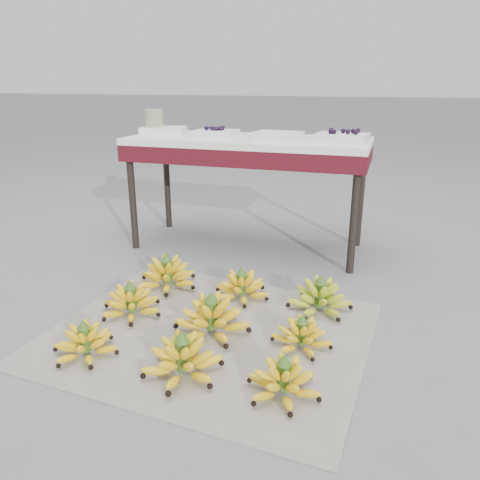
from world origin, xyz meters
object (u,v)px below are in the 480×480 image
(bunch_front_left, at_px, (85,343))
(tray_left, at_px, (217,133))
(newspaper_mat, at_px, (210,333))
(bunch_mid_right, at_px, (301,336))
(bunch_back_right, at_px, (320,298))
(bunch_back_center, at_px, (242,287))
(bunch_mid_left, at_px, (131,302))
(tray_far_left, at_px, (164,130))
(tray_right, at_px, (278,136))
(vendor_table, at_px, (248,151))
(bunch_front_center, at_px, (183,360))
(bunch_mid_center, at_px, (212,319))
(bunch_front_right, at_px, (283,381))
(tray_far_right, at_px, (342,137))
(glass_jar, at_px, (154,121))
(bunch_back_left, at_px, (167,275))

(bunch_front_left, xyz_separation_m, tray_left, (0.02, 1.37, 0.63))
(newspaper_mat, distance_m, bunch_mid_right, 0.38)
(bunch_back_right, bearing_deg, bunch_back_center, -168.55)
(bunch_mid_left, bearing_deg, bunch_mid_right, 19.47)
(bunch_mid_right, height_order, tray_far_left, tray_far_left)
(bunch_back_right, distance_m, tray_far_left, 1.49)
(tray_right, bearing_deg, vendor_table, 172.49)
(bunch_mid_right, height_order, tray_left, tray_left)
(bunch_front_center, xyz_separation_m, bunch_mid_center, (-0.01, 0.30, 0.01))
(bunch_front_right, height_order, tray_far_right, tray_far_right)
(tray_far_right, bearing_deg, bunch_front_center, -104.95)
(bunch_front_left, xyz_separation_m, bunch_front_right, (0.75, -0.00, 0.00))
(tray_far_right, bearing_deg, vendor_table, 177.92)
(bunch_mid_right, xyz_separation_m, tray_left, (-0.73, 1.06, 0.63))
(glass_jar, bearing_deg, tray_far_left, 5.10)
(bunch_front_left, relative_size, bunch_back_center, 0.80)
(tray_left, distance_m, tray_far_right, 0.73)
(tray_left, distance_m, tray_right, 0.38)
(bunch_front_center, relative_size, tray_left, 1.30)
(bunch_mid_right, bearing_deg, bunch_mid_center, -156.36)
(bunch_mid_left, xyz_separation_m, vendor_table, (0.22, 1.02, 0.53))
(bunch_front_left, relative_size, bunch_front_right, 0.95)
(tray_left, bearing_deg, tray_right, -4.35)
(vendor_table, height_order, glass_jar, glass_jar)
(bunch_mid_left, relative_size, tray_far_left, 1.17)
(bunch_back_left, xyz_separation_m, tray_far_left, (-0.36, 0.74, 0.62))
(bunch_front_center, height_order, vendor_table, vendor_table)
(bunch_front_center, distance_m, bunch_mid_right, 0.47)
(bunch_mid_center, bearing_deg, bunch_back_center, 85.67)
(bunch_mid_left, distance_m, bunch_mid_center, 0.40)
(bunch_front_left, relative_size, bunch_back_left, 0.72)
(tray_far_left, relative_size, tray_right, 1.08)
(bunch_back_left, height_order, glass_jar, glass_jar)
(bunch_mid_right, height_order, bunch_back_left, bunch_back_left)
(bunch_back_center, relative_size, bunch_back_right, 1.00)
(bunch_front_right, xyz_separation_m, bunch_mid_right, (0.00, 0.30, -0.00))
(bunch_back_center, height_order, bunch_back_right, bunch_back_right)
(tray_left, bearing_deg, tray_far_right, -1.88)
(bunch_mid_left, relative_size, tray_right, 1.26)
(bunch_front_right, height_order, tray_right, tray_right)
(tray_far_left, distance_m, tray_right, 0.74)
(bunch_front_right, relative_size, tray_far_right, 1.00)
(bunch_mid_center, xyz_separation_m, vendor_table, (-0.18, 1.06, 0.52))
(bunch_front_left, relative_size, bunch_front_center, 0.89)
(bunch_back_right, bearing_deg, tray_right, 132.00)
(newspaper_mat, height_order, glass_jar, glass_jar)
(newspaper_mat, height_order, bunch_front_left, bunch_front_left)
(bunch_front_left, bearing_deg, bunch_front_center, 8.59)
(bunch_front_center, bearing_deg, glass_jar, 114.08)
(bunch_back_center, relative_size, vendor_table, 0.25)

